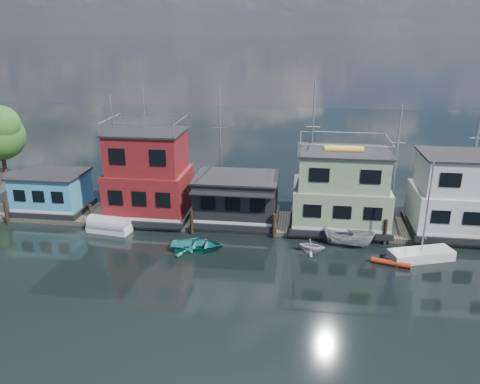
# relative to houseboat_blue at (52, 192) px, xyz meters

# --- Properties ---
(ground) EXTENTS (160.00, 160.00, 0.00)m
(ground) POSITION_rel_houseboat_blue_xyz_m (18.00, -12.00, -2.21)
(ground) COLOR black
(ground) RESTS_ON ground
(dock) EXTENTS (48.00, 5.00, 0.40)m
(dock) POSITION_rel_houseboat_blue_xyz_m (18.00, 0.00, -2.01)
(dock) COLOR #595147
(dock) RESTS_ON ground
(houseboat_blue) EXTENTS (6.40, 4.90, 3.66)m
(houseboat_blue) POSITION_rel_houseboat_blue_xyz_m (0.00, 0.00, 0.00)
(houseboat_blue) COLOR black
(houseboat_blue) RESTS_ON dock
(houseboat_red) EXTENTS (7.40, 5.90, 11.86)m
(houseboat_red) POSITION_rel_houseboat_blue_xyz_m (9.50, 0.00, 1.90)
(houseboat_red) COLOR black
(houseboat_red) RESTS_ON dock
(houseboat_dark) EXTENTS (7.40, 6.10, 4.06)m
(houseboat_dark) POSITION_rel_houseboat_blue_xyz_m (17.50, -0.02, 0.21)
(houseboat_dark) COLOR black
(houseboat_dark) RESTS_ON dock
(houseboat_green) EXTENTS (8.40, 5.90, 7.03)m
(houseboat_green) POSITION_rel_houseboat_blue_xyz_m (26.50, 0.00, 1.34)
(houseboat_green) COLOR black
(houseboat_green) RESTS_ON dock
(houseboat_white) EXTENTS (8.40, 5.90, 6.66)m
(houseboat_white) POSITION_rel_houseboat_blue_xyz_m (36.50, 0.00, 1.33)
(houseboat_white) COLOR black
(houseboat_white) RESTS_ON dock
(pilings) EXTENTS (42.28, 0.28, 2.20)m
(pilings) POSITION_rel_houseboat_blue_xyz_m (17.67, -2.80, -1.11)
(pilings) COLOR #2D2116
(pilings) RESTS_ON ground
(background_masts) EXTENTS (36.40, 0.16, 12.00)m
(background_masts) POSITION_rel_houseboat_blue_xyz_m (22.76, 6.00, 3.35)
(background_masts) COLOR silver
(background_masts) RESTS_ON ground
(day_sailer) EXTENTS (5.14, 3.11, 7.70)m
(day_sailer) POSITION_rel_houseboat_blue_xyz_m (32.34, -5.14, -1.76)
(day_sailer) COLOR silver
(day_sailer) RESTS_ON ground
(dinghy_teal) EXTENTS (4.49, 3.39, 0.88)m
(dinghy_teal) POSITION_rel_houseboat_blue_xyz_m (15.16, -5.86, -1.77)
(dinghy_teal) COLOR teal
(dinghy_teal) RESTS_ON ground
(tarp_runabout) EXTENTS (3.90, 1.97, 1.52)m
(tarp_runabout) POSITION_rel_houseboat_blue_xyz_m (6.82, -3.31, -1.64)
(tarp_runabout) COLOR white
(tarp_runabout) RESTS_ON ground
(motorboat) EXTENTS (4.36, 2.74, 1.58)m
(motorboat) POSITION_rel_houseboat_blue_xyz_m (27.08, -3.50, -1.42)
(motorboat) COLOR silver
(motorboat) RESTS_ON ground
(dinghy_white) EXTENTS (2.48, 2.24, 1.14)m
(dinghy_white) POSITION_rel_houseboat_blue_xyz_m (24.09, -5.02, -1.63)
(dinghy_white) COLOR silver
(dinghy_white) RESTS_ON ground
(red_kayak) EXTENTS (2.82, 1.14, 0.41)m
(red_kayak) POSITION_rel_houseboat_blue_xyz_m (29.93, -6.44, -2.00)
(red_kayak) COLOR #A82A11
(red_kayak) RESTS_ON ground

